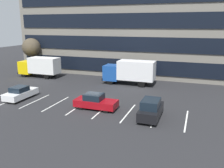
{
  "coord_description": "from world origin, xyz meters",
  "views": [
    {
      "loc": [
        11.8,
        -25.48,
        8.67
      ],
      "look_at": [
        1.88,
        1.82,
        1.4
      ],
      "focal_mm": 38.48,
      "sensor_mm": 36.0,
      "label": 1
    }
  ],
  "objects_px": {
    "sedan_maroon": "(96,102)",
    "sedan_white": "(21,93)",
    "suv_black": "(151,109)",
    "bare_tree": "(31,47)",
    "box_truck_blue": "(130,71)",
    "box_truck_yellow": "(40,66)"
  },
  "relations": [
    {
      "from": "suv_black",
      "to": "sedan_maroon",
      "type": "distance_m",
      "value": 6.02
    },
    {
      "from": "box_truck_yellow",
      "to": "sedan_white",
      "type": "bearing_deg",
      "value": -64.4
    },
    {
      "from": "box_truck_yellow",
      "to": "sedan_white",
      "type": "relative_size",
      "value": 1.65
    },
    {
      "from": "suv_black",
      "to": "sedan_white",
      "type": "bearing_deg",
      "value": 177.19
    },
    {
      "from": "suv_black",
      "to": "bare_tree",
      "type": "bearing_deg",
      "value": 148.88
    },
    {
      "from": "sedan_white",
      "to": "bare_tree",
      "type": "relative_size",
      "value": 0.7
    },
    {
      "from": "sedan_maroon",
      "to": "suv_black",
      "type": "bearing_deg",
      "value": -6.77
    },
    {
      "from": "bare_tree",
      "to": "sedan_white",
      "type": "bearing_deg",
      "value": -57.06
    },
    {
      "from": "box_truck_yellow",
      "to": "sedan_white",
      "type": "xyz_separation_m",
      "value": [
        5.3,
        -11.06,
        -1.14
      ]
    },
    {
      "from": "box_truck_blue",
      "to": "bare_tree",
      "type": "height_order",
      "value": "bare_tree"
    },
    {
      "from": "sedan_maroon",
      "to": "sedan_white",
      "type": "bearing_deg",
      "value": 179.64
    },
    {
      "from": "box_truck_yellow",
      "to": "sedan_maroon",
      "type": "bearing_deg",
      "value": -36.5
    },
    {
      "from": "sedan_white",
      "to": "sedan_maroon",
      "type": "relative_size",
      "value": 0.97
    },
    {
      "from": "bare_tree",
      "to": "suv_black",
      "type": "bearing_deg",
      "value": -31.12
    },
    {
      "from": "box_truck_yellow",
      "to": "suv_black",
      "type": "xyz_separation_m",
      "value": [
        21.0,
        -11.83,
        -0.95
      ]
    },
    {
      "from": "box_truck_blue",
      "to": "bare_tree",
      "type": "relative_size",
      "value": 1.23
    },
    {
      "from": "box_truck_blue",
      "to": "box_truck_yellow",
      "type": "distance_m",
      "value": 15.54
    },
    {
      "from": "box_truck_blue",
      "to": "sedan_white",
      "type": "xyz_separation_m",
      "value": [
        -10.24,
        -11.32,
        -1.25
      ]
    },
    {
      "from": "suv_black",
      "to": "bare_tree",
      "type": "relative_size",
      "value": 0.68
    },
    {
      "from": "box_truck_blue",
      "to": "bare_tree",
      "type": "bearing_deg",
      "value": 171.28
    },
    {
      "from": "suv_black",
      "to": "bare_tree",
      "type": "xyz_separation_m",
      "value": [
        -24.98,
        15.08,
        3.61
      ]
    },
    {
      "from": "sedan_white",
      "to": "sedan_maroon",
      "type": "distance_m",
      "value": 9.73
    }
  ]
}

